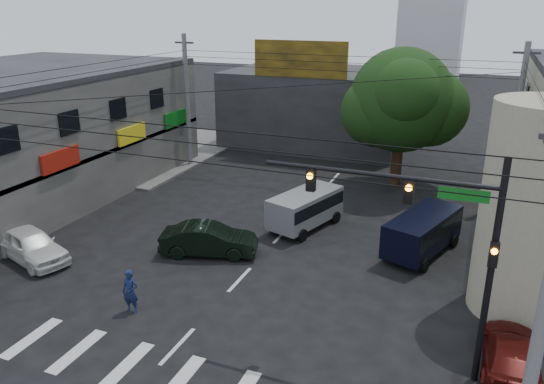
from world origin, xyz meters
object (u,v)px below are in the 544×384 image
Objects in this scene: traffic_gantry at (434,229)px; traffic_officer at (130,292)px; utility_pole_far_right at (515,127)px; silver_minivan at (305,210)px; white_compact at (31,245)px; dark_sedan at (209,240)px; maroon_sedan at (511,354)px; utility_pole_near_right at (543,317)px; navy_van at (422,234)px; utility_pole_far_left at (187,102)px; street_tree at (401,101)px.

traffic_officer is at bearing -175.86° from traffic_gantry.
silver_minivan is (-9.71, -7.63, -3.65)m from utility_pole_far_right.
utility_pole_far_right is at bearing -33.64° from white_compact.
white_compact is at bearing 98.77° from dark_sedan.
silver_minivan is (-9.71, 8.55, 0.32)m from maroon_sedan.
dark_sedan is at bearing 163.65° from silver_minivan.
utility_pole_near_right is 13.06m from navy_van.
utility_pole_far_right reaches higher than maroon_sedan.
silver_minivan is (10.34, 8.21, 0.21)m from white_compact.
navy_van is (6.03, -0.88, 0.01)m from silver_minivan.
utility_pole_near_right and utility_pole_far_left have the same top height.
silver_minivan is (-3.21, -8.63, -4.52)m from street_tree.
utility_pole_far_right reaches higher than white_compact.
street_tree is 0.95× the size of utility_pole_far_right.
silver_minivan is (-7.03, 9.38, -3.88)m from traffic_gantry.
maroon_sedan is at bearing 17.23° from traffic_gantry.
white_compact is 20.06m from maroon_sedan.
utility_pole_far_left is 26.80m from maroon_sedan.
dark_sedan is 1.09× the size of maroon_sedan.
utility_pole_near_right is 1.00× the size of utility_pole_far_right.
utility_pole_far_right is at bearing 90.00° from utility_pole_near_right.
utility_pole_far_right is 16.66m from maroon_sedan.
navy_van is (-3.68, -8.51, -3.64)m from utility_pole_far_right.
dark_sedan is 0.99× the size of silver_minivan.
utility_pole_near_right reaches higher than navy_van.
navy_van reaches higher than traffic_officer.
utility_pole_far_right is 1.93× the size of silver_minivan.
utility_pole_far_left is at bearing 16.11° from dark_sedan.
utility_pole_far_right is 2.13× the size of maroon_sedan.
utility_pole_far_right reaches higher than dark_sedan.
white_compact is (-20.05, -15.83, -3.86)m from utility_pole_far_right.
traffic_officer is (-0.38, -5.47, 0.13)m from dark_sedan.
navy_van is 2.96× the size of traffic_officer.
silver_minivan is at bearing 99.68° from navy_van.
utility_pole_near_right is 1.95× the size of dark_sedan.
dark_sedan is at bearing -136.27° from utility_pole_far_right.
traffic_gantry is at bearing -1.24° from traffic_officer.
street_tree is 1.69× the size of navy_van.
maroon_sedan is 12.94m from silver_minivan.
silver_minivan is at bearing 65.41° from traffic_officer.
navy_van reaches higher than white_compact.
utility_pole_far_right is (21.00, 0.00, 0.00)m from utility_pole_far_left.
traffic_officer is at bearing 158.58° from dark_sedan.
maroon_sedan is (0.00, -16.17, -3.97)m from utility_pole_far_right.
traffic_officer is (-13.24, -1.60, 0.24)m from maroon_sedan.
silver_minivan is 10.74m from traffic_officer.
utility_pole_far_right is at bearing -34.23° from silver_minivan.
utility_pole_near_right is 5.30× the size of traffic_officer.
traffic_officer is at bearing 178.41° from silver_minivan.
traffic_officer is (-9.56, -9.26, -0.09)m from navy_van.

